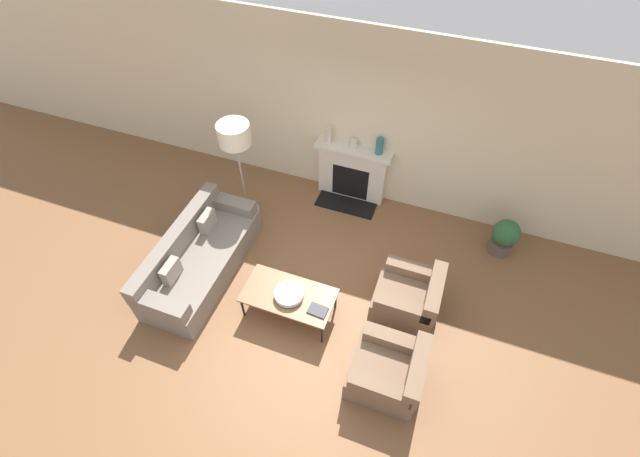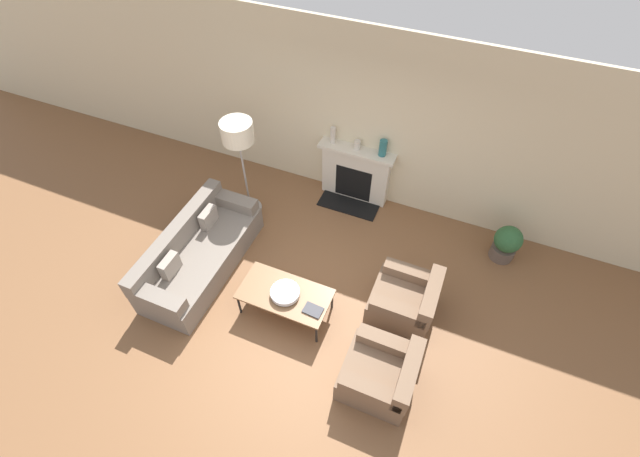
# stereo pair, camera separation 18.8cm
# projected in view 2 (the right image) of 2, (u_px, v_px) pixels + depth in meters

# --- Properties ---
(ground_plane) EXTENTS (18.00, 18.00, 0.00)m
(ground_plane) POSITION_uv_depth(u_px,v_px,m) (299.00, 321.00, 5.86)
(ground_plane) COLOR brown
(wall_back) EXTENTS (18.00, 0.06, 2.90)m
(wall_back) POSITION_uv_depth(u_px,v_px,m) (371.00, 123.00, 6.42)
(wall_back) COLOR beige
(wall_back) RESTS_ON ground_plane
(fireplace) EXTENTS (1.24, 0.59, 1.02)m
(fireplace) POSITION_uv_depth(u_px,v_px,m) (355.00, 174.00, 7.09)
(fireplace) COLOR beige
(fireplace) RESTS_ON ground_plane
(couch) EXTENTS (0.88, 2.13, 0.74)m
(couch) POSITION_uv_depth(u_px,v_px,m) (199.00, 253.00, 6.26)
(couch) COLOR slate
(couch) RESTS_ON ground_plane
(armchair_near) EXTENTS (0.83, 0.81, 0.73)m
(armchair_near) POSITION_uv_depth(u_px,v_px,m) (381.00, 374.00, 5.08)
(armchair_near) COLOR brown
(armchair_near) RESTS_ON ground_plane
(armchair_far) EXTENTS (0.83, 0.81, 0.73)m
(armchair_far) POSITION_uv_depth(u_px,v_px,m) (406.00, 301.00, 5.74)
(armchair_far) COLOR brown
(armchair_far) RESTS_ON ground_plane
(coffee_table) EXTENTS (1.22, 0.63, 0.43)m
(coffee_table) POSITION_uv_depth(u_px,v_px,m) (285.00, 294.00, 5.67)
(coffee_table) COLOR brown
(coffee_table) RESTS_ON ground_plane
(bowl) EXTENTS (0.39, 0.39, 0.09)m
(bowl) POSITION_uv_depth(u_px,v_px,m) (285.00, 293.00, 5.59)
(bowl) COLOR silver
(bowl) RESTS_ON coffee_table
(book) EXTENTS (0.25, 0.19, 0.02)m
(book) POSITION_uv_depth(u_px,v_px,m) (313.00, 310.00, 5.47)
(book) COLOR #38383D
(book) RESTS_ON coffee_table
(floor_lamp) EXTENTS (0.47, 0.47, 1.72)m
(floor_lamp) POSITION_uv_depth(u_px,v_px,m) (238.00, 138.00, 6.16)
(floor_lamp) COLOR gray
(floor_lamp) RESTS_ON ground_plane
(mantel_vase_left) EXTENTS (0.08, 0.08, 0.28)m
(mantel_vase_left) POSITION_uv_depth(u_px,v_px,m) (333.00, 135.00, 6.71)
(mantel_vase_left) COLOR beige
(mantel_vase_left) RESTS_ON fireplace
(mantel_vase_center_left) EXTENTS (0.10, 0.10, 0.15)m
(mantel_vase_center_left) POSITION_uv_depth(u_px,v_px,m) (357.00, 145.00, 6.65)
(mantel_vase_center_left) COLOR beige
(mantel_vase_center_left) RESTS_ON fireplace
(mantel_vase_center_right) EXTENTS (0.12, 0.12, 0.27)m
(mantel_vase_center_right) POSITION_uv_depth(u_px,v_px,m) (383.00, 148.00, 6.50)
(mantel_vase_center_right) COLOR #28666B
(mantel_vase_center_right) RESTS_ON fireplace
(potted_plant) EXTENTS (0.41, 0.41, 0.61)m
(potted_plant) POSITION_uv_depth(u_px,v_px,m) (507.00, 243.00, 6.35)
(potted_plant) COLOR brown
(potted_plant) RESTS_ON ground_plane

